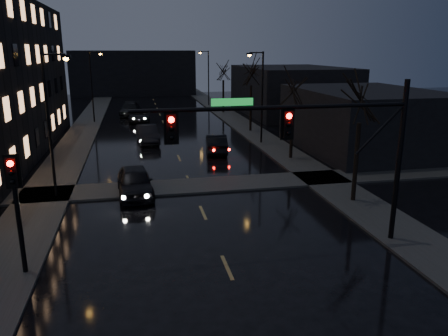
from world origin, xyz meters
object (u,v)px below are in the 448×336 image
oncoming_car_c (139,116)px  lead_car (216,143)px  oncoming_car_b (147,134)px  oncoming_car_d (130,109)px  oncoming_car_a (135,182)px

oncoming_car_c → lead_car: bearing=-70.5°
oncoming_car_b → lead_car: bearing=-47.9°
oncoming_car_b → oncoming_car_d: bearing=90.4°
lead_car → oncoming_car_b: bearing=-35.8°
oncoming_car_a → oncoming_car_d: 32.36m
oncoming_car_b → oncoming_car_d: 17.64m
oncoming_car_b → oncoming_car_d: size_ratio=0.86×
oncoming_car_b → lead_car: 7.34m
oncoming_car_d → oncoming_car_b: bearing=-78.6°
lead_car → oncoming_car_c: bearing=-63.8°
oncoming_car_a → oncoming_car_b: size_ratio=0.99×
lead_car → oncoming_car_d: bearing=-65.6°
oncoming_car_b → oncoming_car_d: (-1.57, 17.57, 0.02)m
oncoming_car_c → oncoming_car_d: bearing=101.6°
oncoming_car_b → lead_car: size_ratio=1.05×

